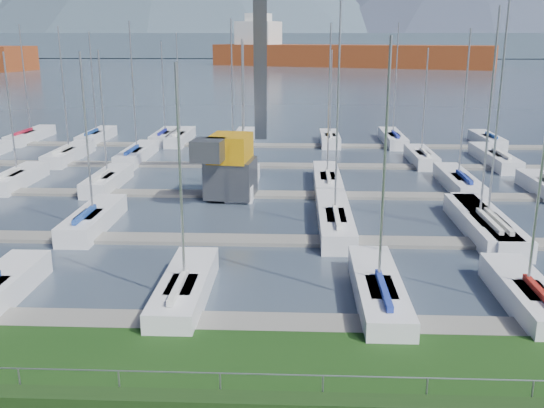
{
  "coord_description": "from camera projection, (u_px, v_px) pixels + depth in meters",
  "views": [
    {
      "loc": [
        1.2,
        -15.58,
        10.68
      ],
      "look_at": [
        0.0,
        12.0,
        3.0
      ],
      "focal_mm": 40.0,
      "sensor_mm": 36.0,
      "label": 1
    }
  ],
  "objects": [
    {
      "name": "water",
      "position": [
        296.0,
        62.0,
        268.27
      ],
      "size": [
        800.0,
        540.0,
        0.2
      ],
      "primitive_type": "cube",
      "color": "#3B4757"
    },
    {
      "name": "hedge",
      "position": [
        253.0,
        408.0,
        17.43
      ],
      "size": [
        80.0,
        0.7,
        0.7
      ],
      "primitive_type": "cube",
      "color": "#1C3513",
      "rests_on": "grass"
    },
    {
      "name": "fence",
      "position": [
        254.0,
        374.0,
        17.59
      ],
      "size": [
        80.0,
        0.04,
        0.04
      ],
      "primitive_type": "cylinder",
      "rotation": [
        0.0,
        1.57,
        0.0
      ],
      "color": "gray",
      "rests_on": "grass"
    },
    {
      "name": "foothill",
      "position": [
        297.0,
        45.0,
        333.93
      ],
      "size": [
        900.0,
        80.0,
        12.0
      ],
      "primitive_type": "cube",
      "color": "#485A6A",
      "rests_on": "water"
    },
    {
      "name": "docks",
      "position": [
        281.0,
        195.0,
        42.99
      ],
      "size": [
        90.0,
        41.6,
        0.25
      ],
      "color": "slate",
      "rests_on": "water"
    },
    {
      "name": "crane",
      "position": [
        238.0,
        116.0,
        41.98
      ],
      "size": [
        4.96,
        13.34,
        22.35
      ],
      "rotation": [
        0.0,
        0.0,
        -0.11
      ],
      "color": "#505257",
      "rests_on": "water"
    },
    {
      "name": "cargo_ship_mid",
      "position": [
        336.0,
        56.0,
        223.96
      ],
      "size": [
        102.65,
        52.36,
        21.5
      ],
      "rotation": [
        0.0,
        0.0,
        -0.35
      ],
      "color": "brown",
      "rests_on": "water"
    },
    {
      "name": "sailboat_fleet",
      "position": [
        275.0,
        110.0,
        44.54
      ],
      "size": [
        76.02,
        49.5,
        13.54
      ],
      "color": "maroon",
      "rests_on": "water"
    }
  ]
}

